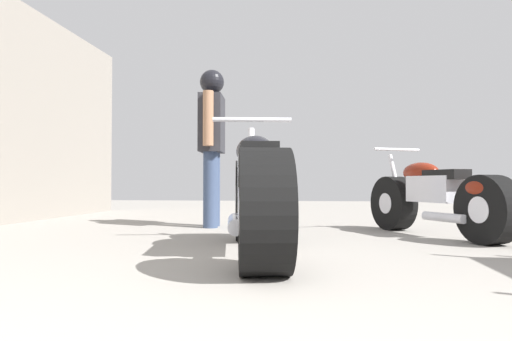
% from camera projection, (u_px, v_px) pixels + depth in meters
% --- Properties ---
extents(ground_plane, '(17.40, 17.40, 0.00)m').
position_uv_depth(ground_plane, '(279.00, 240.00, 4.11)').
color(ground_plane, gray).
extents(motorcycle_maroon_cruiser, '(0.76, 2.22, 1.03)m').
position_uv_depth(motorcycle_maroon_cruiser, '(257.00, 193.00, 3.26)').
color(motorcycle_maroon_cruiser, black).
rests_on(motorcycle_maroon_cruiser, ground_plane).
extents(motorcycle_black_naked, '(0.97, 1.70, 0.84)m').
position_uv_depth(motorcycle_black_naked, '(437.00, 198.00, 4.35)').
color(motorcycle_black_naked, black).
rests_on(motorcycle_black_naked, ground_plane).
extents(mechanic_in_blue, '(0.28, 0.69, 1.74)m').
position_uv_depth(mechanic_in_blue, '(212.00, 133.00, 5.32)').
color(mechanic_in_blue, '#384766').
rests_on(mechanic_in_blue, ground_plane).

